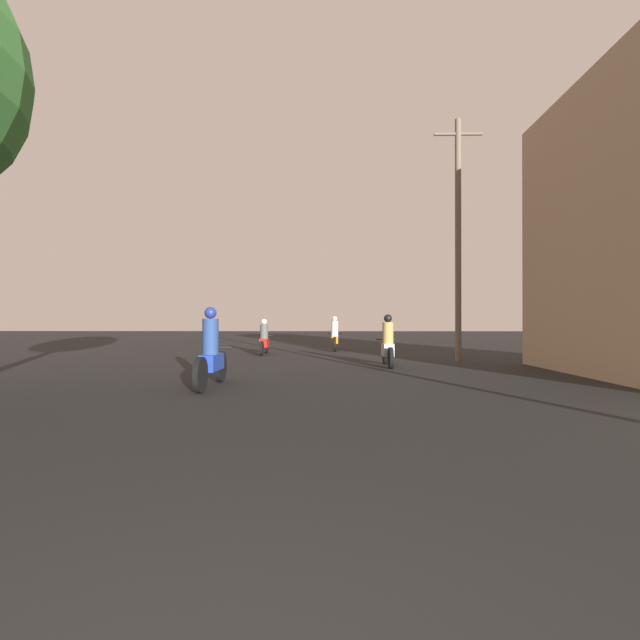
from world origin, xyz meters
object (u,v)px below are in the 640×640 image
(motorcycle_red, at_px, (264,340))
(motorcycle_orange, at_px, (335,337))
(utility_pole_far, at_px, (458,235))
(motorcycle_silver, at_px, (388,345))
(motorcycle_blue, at_px, (211,355))

(motorcycle_red, bearing_deg, motorcycle_orange, 38.43)
(motorcycle_red, height_order, motorcycle_orange, motorcycle_orange)
(motorcycle_red, distance_m, utility_pole_far, 8.36)
(motorcycle_red, distance_m, motorcycle_orange, 3.79)
(motorcycle_silver, bearing_deg, utility_pole_far, 29.33)
(motorcycle_red, height_order, utility_pole_far, utility_pole_far)
(motorcycle_blue, height_order, motorcycle_silver, motorcycle_blue)
(motorcycle_silver, relative_size, motorcycle_orange, 0.87)
(motorcycle_blue, height_order, utility_pole_far, utility_pole_far)
(motorcycle_blue, bearing_deg, motorcycle_red, 92.42)
(motorcycle_blue, xyz_separation_m, motorcycle_orange, (2.61, 11.13, -0.01))
(motorcycle_blue, relative_size, motorcycle_orange, 1.01)
(motorcycle_silver, distance_m, utility_pole_far, 4.71)
(motorcycle_blue, relative_size, utility_pole_far, 0.27)
(motorcycle_orange, distance_m, utility_pole_far, 7.63)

